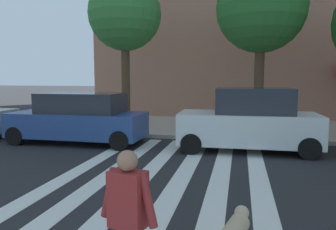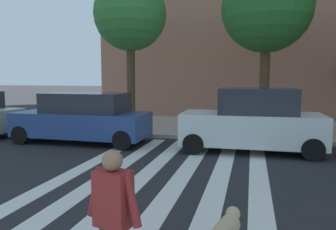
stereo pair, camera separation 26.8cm
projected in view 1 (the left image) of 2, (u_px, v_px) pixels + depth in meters
ground_plane at (88, 211)px, 5.84m from camera, size 160.00×160.00×0.00m
sidewalk_far at (183, 126)px, 15.60m from camera, size 80.00×6.00×0.15m
crosswalk_stripes at (133, 215)px, 5.65m from camera, size 4.95×13.54×0.01m
parked_car_behind_first at (79, 118)px, 11.84m from camera, size 4.87×1.97×1.83m
parked_car_third_in_line at (249, 121)px, 10.54m from camera, size 4.46×2.01×2.05m
street_tree_nearest at (125, 15)px, 14.35m from camera, size 3.22×3.22×6.63m
street_tree_middle at (261, 8)px, 13.23m from camera, size 3.66×3.66×6.89m
pedestrian_dog_walker at (128, 217)px, 3.42m from camera, size 0.70×0.33×1.64m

